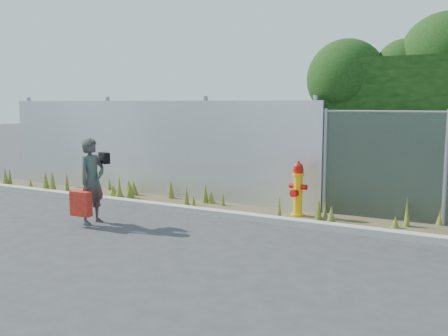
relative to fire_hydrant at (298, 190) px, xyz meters
name	(u,v)px	position (x,y,z in m)	size (l,w,h in m)	color
ground	(197,244)	(-0.69, -2.50, -0.52)	(80.00, 80.00, 0.00)	#313133
curb	(249,217)	(-0.69, -0.70, -0.46)	(16.00, 0.22, 0.12)	#A8A298
weed_strip	(219,203)	(-1.65, -0.13, -0.39)	(16.00, 1.29, 0.54)	#49412A
corrugated_fence	(147,148)	(-3.94, 0.50, 0.59)	(8.50, 0.21, 2.30)	silver
fire_hydrant	(298,190)	(0.00, 0.00, 0.00)	(0.36, 0.32, 1.07)	#EFA90C
woman	(92,181)	(-3.04, -2.27, 0.25)	(0.56, 0.37, 1.54)	#106756
red_tote_bag	(81,204)	(-3.04, -2.56, -0.11)	(0.39, 0.14, 0.51)	#A50923
black_shoulder_bag	(104,158)	(-2.97, -2.01, 0.65)	(0.27, 0.11, 0.20)	black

